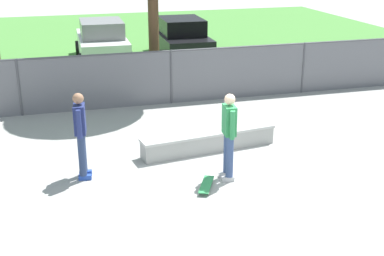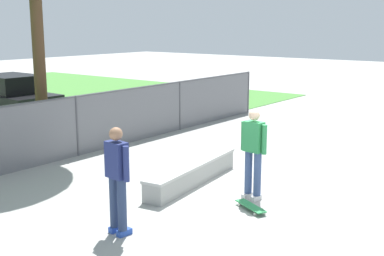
# 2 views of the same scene
# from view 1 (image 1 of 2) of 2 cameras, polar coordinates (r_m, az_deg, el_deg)

# --- Properties ---
(ground_plane) EXTENTS (80.00, 80.00, 0.00)m
(ground_plane) POSITION_cam_1_polar(r_m,az_deg,el_deg) (10.81, 4.80, -5.80)
(ground_plane) COLOR #9E9E99
(grass_strip) EXTENTS (29.22, 20.00, 0.02)m
(grass_strip) POSITION_cam_1_polar(r_m,az_deg,el_deg) (25.68, -7.73, 9.30)
(grass_strip) COLOR #478438
(grass_strip) RESTS_ON ground
(concrete_ledge) EXTENTS (3.30, 0.92, 0.46)m
(concrete_ledge) POSITION_cam_1_polar(r_m,az_deg,el_deg) (12.22, 1.85, -1.42)
(concrete_ledge) COLOR #999993
(concrete_ledge) RESTS_ON ground
(skateboarder) EXTENTS (0.30, 0.60, 1.82)m
(skateboarder) POSITION_cam_1_polar(r_m,az_deg,el_deg) (10.53, 4.03, -0.54)
(skateboarder) COLOR beige
(skateboarder) RESTS_ON ground
(skateboard) EXTENTS (0.53, 0.81, 0.09)m
(skateboard) POSITION_cam_1_polar(r_m,az_deg,el_deg) (10.47, 1.57, -6.18)
(skateboard) COLOR #2D8C4C
(skateboard) RESTS_ON ground
(chainlink_fence) EXTENTS (17.29, 0.07, 1.62)m
(chainlink_fence) POSITION_cam_1_polar(r_m,az_deg,el_deg) (15.59, -2.29, 5.85)
(chainlink_fence) COLOR #4C4C51
(chainlink_fence) RESTS_ON ground
(car_white) EXTENTS (2.11, 4.25, 1.66)m
(car_white) POSITION_cam_1_polar(r_m,az_deg,el_deg) (21.37, -9.75, 9.31)
(car_white) COLOR silver
(car_white) RESTS_ON ground
(car_black) EXTENTS (2.11, 4.25, 1.66)m
(car_black) POSITION_cam_1_polar(r_m,az_deg,el_deg) (21.69, -1.20, 9.74)
(car_black) COLOR black
(car_black) RESTS_ON ground
(bystander) EXTENTS (0.31, 0.60, 1.82)m
(bystander) POSITION_cam_1_polar(r_m,az_deg,el_deg) (10.79, -12.00, -0.42)
(bystander) COLOR #2647A5
(bystander) RESTS_ON ground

